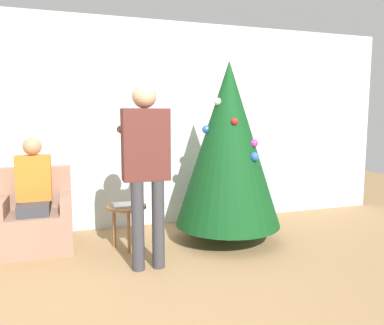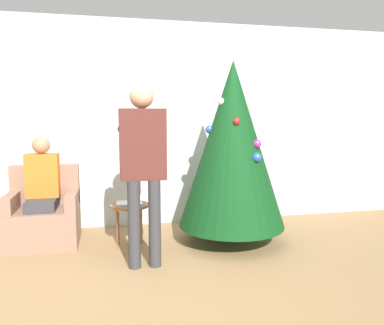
% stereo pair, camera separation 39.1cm
% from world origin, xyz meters
% --- Properties ---
extents(ground_plane, '(14.00, 14.00, 0.00)m').
position_xyz_m(ground_plane, '(0.00, 0.00, 0.00)').
color(ground_plane, '#99754C').
extents(wall_back, '(8.00, 0.06, 2.70)m').
position_xyz_m(wall_back, '(0.00, 2.23, 1.35)').
color(wall_back, silver).
rests_on(wall_back, ground_plane).
extents(christmas_tree, '(1.22, 1.22, 2.08)m').
position_xyz_m(christmas_tree, '(1.15, 1.28, 1.14)').
color(christmas_tree, brown).
rests_on(christmas_tree, ground_plane).
extents(armchair, '(0.77, 0.64, 0.89)m').
position_xyz_m(armchair, '(-0.98, 1.68, 0.32)').
color(armchair, '#93705B').
rests_on(armchair, ground_plane).
extents(person_seated, '(0.36, 0.46, 1.24)m').
position_xyz_m(person_seated, '(-0.98, 1.65, 0.68)').
color(person_seated, '#38383D').
rests_on(person_seated, ground_plane).
extents(person_standing, '(0.45, 0.57, 1.77)m').
position_xyz_m(person_standing, '(0.09, 0.80, 1.07)').
color(person_standing, '#38383D').
rests_on(person_standing, ground_plane).
extents(side_stool, '(0.43, 0.43, 0.48)m').
position_xyz_m(side_stool, '(-0.02, 1.37, 0.41)').
color(side_stool, olive).
rests_on(side_stool, ground_plane).
extents(laptop, '(0.28, 0.23, 0.02)m').
position_xyz_m(laptop, '(-0.02, 1.37, 0.49)').
color(laptop, silver).
rests_on(laptop, side_stool).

